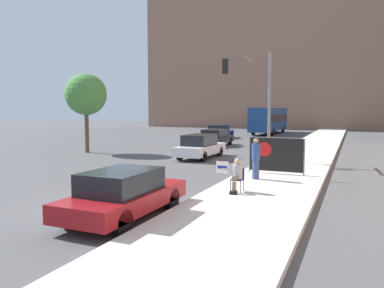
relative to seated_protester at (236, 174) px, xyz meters
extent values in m
plane|color=#4F4F51|center=(-3.22, -2.88, -0.79)|extent=(160.00, 160.00, 0.00)
cube|color=beige|center=(0.78, 12.12, -0.70)|extent=(3.70, 90.00, 0.17)
cube|color=#936B56|center=(-5.22, 53.87, 17.75)|extent=(52.00, 12.00, 37.07)
cylinder|color=#474C56|center=(-0.16, -0.13, -0.41)|extent=(0.03, 0.03, 0.40)
cylinder|color=#474C56|center=(0.21, -0.13, -0.41)|extent=(0.03, 0.03, 0.40)
cylinder|color=#474C56|center=(-0.16, 0.24, -0.41)|extent=(0.03, 0.03, 0.40)
cylinder|color=#474C56|center=(0.21, 0.24, -0.41)|extent=(0.03, 0.03, 0.40)
cube|color=navy|center=(0.03, 0.05, -0.20)|extent=(0.40, 0.40, 0.02)
cube|color=navy|center=(0.03, 0.24, 0.00)|extent=(0.40, 0.02, 0.38)
cylinder|color=#756651|center=(0.03, -0.11, -0.10)|extent=(0.18, 0.42, 0.18)
cylinder|color=#756651|center=(0.03, -0.32, -0.41)|extent=(0.16, 0.16, 0.40)
cube|color=black|center=(0.03, -0.38, -0.56)|extent=(0.20, 0.28, 0.10)
cylinder|color=#9E9EA3|center=(0.03, 0.08, 0.07)|extent=(0.34, 0.34, 0.52)
sphere|color=tan|center=(0.03, 0.08, 0.44)|extent=(0.22, 0.22, 0.22)
cylinder|color=#9E9EA3|center=(-0.30, 0.00, 0.15)|extent=(0.45, 0.09, 0.09)
cube|color=white|center=(-0.50, 0.00, 0.21)|extent=(0.46, 0.02, 0.42)
cube|color=navy|center=(-0.50, -0.01, 0.21)|extent=(0.35, 0.01, 0.10)
cylinder|color=#334775|center=(0.04, 2.65, -0.21)|extent=(0.28, 0.28, 0.81)
cylinder|color=navy|center=(0.04, 2.65, 0.52)|extent=(0.34, 0.34, 0.64)
sphere|color=tan|center=(0.04, 2.65, 0.95)|extent=(0.21, 0.21, 0.21)
cylinder|color=slate|center=(-0.66, 4.31, 0.18)|extent=(0.06, 0.06, 1.59)
cylinder|color=slate|center=(1.75, 4.31, 0.18)|extent=(0.06, 0.06, 1.59)
cube|color=black|center=(0.54, 4.31, 0.23)|extent=(2.41, 0.02, 1.49)
cylinder|color=red|center=(0.01, 4.29, 0.45)|extent=(0.66, 0.01, 0.66)
cylinder|color=slate|center=(-0.71, 8.68, 2.41)|extent=(0.16, 0.16, 6.05)
cylinder|color=slate|center=(-1.97, 8.56, 5.13)|extent=(0.35, 2.54, 0.11)
cube|color=black|center=(-3.24, 8.44, 4.71)|extent=(0.33, 0.33, 0.84)
sphere|color=green|center=(-3.24, 8.44, 4.43)|extent=(0.18, 0.18, 0.18)
cube|color=maroon|center=(-2.12, -3.63, -0.27)|extent=(1.79, 4.27, 0.49)
cube|color=black|center=(-2.12, -3.80, 0.27)|extent=(1.54, 2.22, 0.60)
cylinder|color=black|center=(-2.90, -2.31, -0.47)|extent=(0.22, 0.64, 0.64)
cylinder|color=black|center=(-1.33, -2.31, -0.47)|extent=(0.22, 0.64, 0.64)
cylinder|color=black|center=(-2.90, -4.95, -0.47)|extent=(0.22, 0.64, 0.64)
cylinder|color=black|center=(-1.33, -4.95, -0.47)|extent=(0.22, 0.64, 0.64)
cube|color=silver|center=(-5.08, 9.23, -0.23)|extent=(1.74, 4.67, 0.56)
cube|color=black|center=(-5.08, 9.04, 0.37)|extent=(1.50, 2.43, 0.65)
cylinder|color=black|center=(-5.84, 10.67, -0.47)|extent=(0.22, 0.64, 0.64)
cylinder|color=black|center=(-4.32, 10.67, -0.47)|extent=(0.22, 0.64, 0.64)
cylinder|color=black|center=(-5.84, 7.78, -0.47)|extent=(0.22, 0.64, 0.64)
cylinder|color=black|center=(-4.32, 7.78, -0.47)|extent=(0.22, 0.64, 0.64)
cube|color=black|center=(-6.98, 17.20, -0.26)|extent=(1.86, 4.58, 0.51)
cube|color=black|center=(-6.98, 17.01, 0.30)|extent=(1.60, 2.38, 0.62)
cylinder|color=black|center=(-7.80, 18.62, -0.47)|extent=(0.22, 0.64, 0.64)
cylinder|color=black|center=(-6.16, 18.62, -0.47)|extent=(0.22, 0.64, 0.64)
cylinder|color=black|center=(-7.80, 15.78, -0.47)|extent=(0.22, 0.64, 0.64)
cylinder|color=black|center=(-6.16, 15.78, -0.47)|extent=(0.22, 0.64, 0.64)
cube|color=navy|center=(-9.57, 25.62, -0.26)|extent=(1.89, 4.42, 0.52)
cube|color=black|center=(-9.57, 25.45, 0.31)|extent=(1.63, 2.30, 0.62)
cylinder|color=black|center=(-10.40, 26.99, -0.47)|extent=(0.22, 0.64, 0.64)
cylinder|color=black|center=(-8.73, 26.99, -0.47)|extent=(0.22, 0.64, 0.64)
cylinder|color=black|center=(-10.40, 24.25, -0.47)|extent=(0.22, 0.64, 0.64)
cylinder|color=black|center=(-8.73, 24.25, -0.47)|extent=(0.22, 0.64, 0.64)
cube|color=navy|center=(-6.23, 35.06, 1.07)|extent=(2.56, 11.47, 2.83)
cube|color=black|center=(-6.23, 35.06, 1.24)|extent=(2.58, 10.90, 0.91)
cylinder|color=black|center=(-7.36, 38.61, -0.27)|extent=(0.30, 1.04, 1.04)
cylinder|color=black|center=(-5.10, 38.61, -0.27)|extent=(0.30, 1.04, 1.04)
cylinder|color=black|center=(-7.36, 31.50, -0.27)|extent=(0.30, 1.04, 1.04)
cylinder|color=black|center=(-5.10, 31.50, -0.27)|extent=(0.30, 1.04, 1.04)
cylinder|color=brown|center=(-13.59, 8.86, 0.75)|extent=(0.28, 0.28, 3.08)
sphere|color=#47843D|center=(-13.59, 8.86, 3.30)|extent=(2.89, 2.89, 2.89)
camera|label=1|loc=(3.68, -12.30, 2.20)|focal=35.00mm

